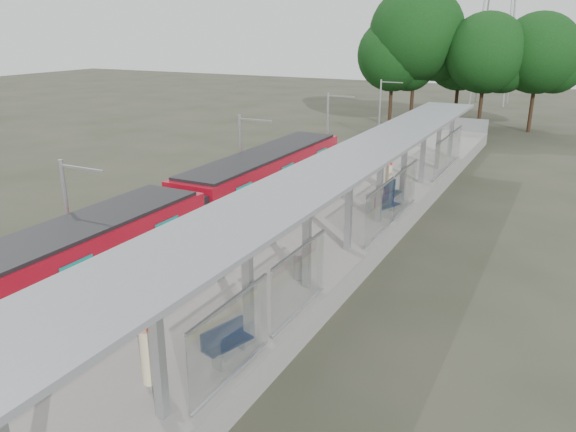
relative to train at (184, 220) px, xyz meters
The scene contains 14 objects.
trackbed 8.77m from the train, 90.01° to the left, with size 3.00×70.00×0.24m, color #59544C.
platform 9.79m from the train, 62.26° to the left, with size 6.00×50.00×1.00m, color gray.
tactile_strip 8.84m from the train, 77.17° to the left, with size 0.60×50.00×0.02m, color yellow.
end_fence 33.81m from the train, 82.35° to the left, with size 6.00×0.10×1.20m, color #9EA0A5.
train is the anchor object (origin of this frame).
canopy 8.02m from the train, 37.84° to the left, with size 3.27×38.00×3.66m.
tree_cluster 41.28m from the train, 86.67° to the left, with size 20.85×11.98×13.96m.
catenary_masts 7.80m from the train, 102.80° to the left, with size 2.08×48.16×5.40m.
bench_near 9.29m from the train, 45.72° to the right, with size 0.88×1.57×1.03m.
bench_mid 10.16m from the train, 50.08° to the left, with size 0.92×1.54×1.01m.
bench_far 11.54m from the train, 57.70° to the left, with size 0.59×1.67×1.12m.
info_pillar_near 10.05m from the train, 57.96° to the right, with size 0.42×0.42×1.84m.
info_pillar_far 13.32m from the train, 67.05° to the left, with size 0.38×0.38×1.68m.
litter_bin 6.10m from the train, ahead, with size 0.49×0.49×1.00m, color #9EA0A5.
Camera 1 is at (9.80, -6.62, 9.87)m, focal length 35.00 mm.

